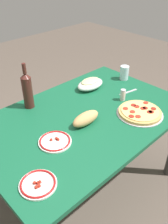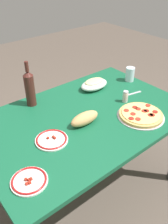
{
  "view_description": "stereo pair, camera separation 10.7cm",
  "coord_description": "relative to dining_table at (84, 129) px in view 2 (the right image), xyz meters",
  "views": [
    {
      "loc": [
        -0.93,
        -0.97,
        1.69
      ],
      "look_at": [
        0.0,
        0.0,
        0.78
      ],
      "focal_mm": 38.77,
      "sensor_mm": 36.0,
      "label": 1
    },
    {
      "loc": [
        -0.85,
        -1.04,
        1.69
      ],
      "look_at": [
        0.0,
        0.0,
        0.78
      ],
      "focal_mm": 38.77,
      "sensor_mm": 36.0,
      "label": 2
    }
  ],
  "objects": [
    {
      "name": "ground_plane",
      "position": [
        0.0,
        0.0,
        -0.63
      ],
      "size": [
        8.0,
        8.0,
        0.0
      ],
      "primitive_type": "plane",
      "color": "brown",
      "rests_on": "ground"
    },
    {
      "name": "dining_table",
      "position": [
        0.0,
        0.0,
        0.0
      ],
      "size": [
        1.43,
        0.93,
        0.75
      ],
      "color": "#145938",
      "rests_on": "ground"
    },
    {
      "name": "pepperoni_pizza",
      "position": [
        0.29,
        -0.25,
        0.13
      ],
      "size": [
        0.32,
        0.32,
        0.03
      ],
      "color": "#B7B7BC",
      "rests_on": "dining_table"
    },
    {
      "name": "baked_pasta_dish",
      "position": [
        0.31,
        0.25,
        0.15
      ],
      "size": [
        0.24,
        0.15,
        0.08
      ],
      "color": "white",
      "rests_on": "dining_table"
    },
    {
      "name": "wine_bottle",
      "position": [
        -0.2,
        0.35,
        0.25
      ],
      "size": [
        0.07,
        0.07,
        0.33
      ],
      "color": "#471E19",
      "rests_on": "dining_table"
    },
    {
      "name": "water_glass",
      "position": [
        0.64,
        0.16,
        0.17
      ],
      "size": [
        0.07,
        0.07,
        0.12
      ],
      "primitive_type": "cylinder",
      "color": "silver",
      "rests_on": "dining_table"
    },
    {
      "name": "side_plate_near",
      "position": [
        -0.56,
        -0.27,
        0.12
      ],
      "size": [
        0.18,
        0.18,
        0.02
      ],
      "color": "white",
      "rests_on": "dining_table"
    },
    {
      "name": "side_plate_far",
      "position": [
        -0.31,
        -0.08,
        0.12
      ],
      "size": [
        0.19,
        0.19,
        0.02
      ],
      "color": "white",
      "rests_on": "dining_table"
    },
    {
      "name": "bread_loaf",
      "position": [
        -0.05,
        -0.07,
        0.15
      ],
      "size": [
        0.21,
        0.09,
        0.08
      ],
      "primitive_type": "ellipsoid",
      "color": "tan",
      "rests_on": "dining_table"
    },
    {
      "name": "spice_shaker",
      "position": [
        0.35,
        -0.05,
        0.15
      ],
      "size": [
        0.04,
        0.04,
        0.09
      ],
      "color": "silver",
      "rests_on": "dining_table"
    },
    {
      "name": "fork_left",
      "position": [
        0.47,
        -0.01,
        0.11
      ],
      "size": [
        0.17,
        0.05,
        0.0
      ],
      "primitive_type": "cube",
      "rotation": [
        0.0,
        0.0,
        2.94
      ],
      "color": "#B7B7BC",
      "rests_on": "dining_table"
    }
  ]
}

